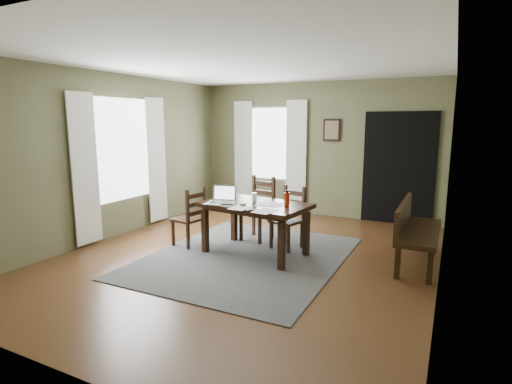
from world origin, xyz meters
The scene contains 26 objects.
ground centered at (0.00, 0.00, -0.01)m, with size 5.00×6.00×0.01m.
room_shell centered at (0.00, 0.00, 1.80)m, with size 5.02×6.02×2.71m.
rug centered at (0.00, 0.00, 0.01)m, with size 2.60×3.20×0.01m.
dining_table centered at (0.05, 0.17, 0.67)m, with size 1.61×1.10×0.75m.
chair_end centered at (-1.02, 0.07, 0.45)m, with size 0.46×0.46×0.92m.
chair_back_left centered at (-0.24, 0.87, 0.51)m, with size 0.50×0.51×1.03m.
chair_back_right centered at (0.38, 0.67, 0.46)m, with size 0.51×0.51×0.94m.
bench centered at (2.14, 0.76, 0.51)m, with size 0.49×1.52×0.86m.
laptop centered at (-0.40, 0.04, 0.82)m, with size 0.41×0.36×0.24m.
computer_mouse centered at (-0.02, -0.07, 0.78)m, with size 0.05×0.09×0.03m, color #3F3F42.
tv_remote centered at (0.20, -0.24, 0.77)m, with size 0.05×0.18×0.02m, color black.
drinking_glass centered at (0.03, 0.19, 0.84)m, with size 0.07×0.07×0.15m, color silver.
water_bottle centered at (0.56, 0.12, 0.87)m, with size 0.08×0.08×0.23m.
paper_a centered at (-0.48, -0.06, 0.77)m, with size 0.25×0.33×0.00m, color white.
paper_b centered at (0.40, -0.25, 0.77)m, with size 0.25×0.33×0.00m, color white.
paper_c centered at (0.23, 0.16, 0.77)m, with size 0.24×0.32×0.00m, color white.
paper_d centered at (0.39, 0.18, 0.77)m, with size 0.22×0.28×0.00m, color white.
paper_e centered at (0.02, -0.22, 0.77)m, with size 0.23×0.30×0.00m, color white.
window_left centered at (-2.47, 0.20, 1.45)m, with size 0.01×1.30×1.70m.
window_back centered at (-1.00, 2.97, 1.45)m, with size 1.00×0.01×1.50m.
curtain_left_near centered at (-2.44, -0.62, 1.20)m, with size 0.03×0.48×2.30m.
curtain_left_far centered at (-2.44, 1.02, 1.20)m, with size 0.03×0.48×2.30m.
curtain_back_left centered at (-1.62, 2.94, 1.20)m, with size 0.44×0.03×2.30m.
curtain_back_right centered at (-0.38, 2.94, 1.20)m, with size 0.44×0.03×2.30m.
framed_picture centered at (0.35, 2.97, 1.75)m, with size 0.34×0.03×0.44m.
doorway_back centered at (1.65, 2.97, 1.05)m, with size 1.30×0.03×2.10m.
Camera 1 is at (2.55, -4.84, 1.92)m, focal length 28.00 mm.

